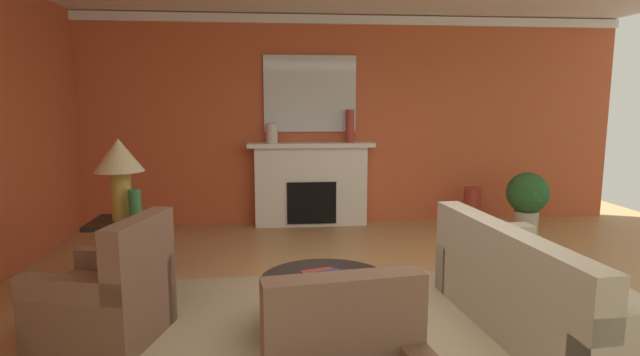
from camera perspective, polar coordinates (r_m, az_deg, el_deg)
name	(u,v)px	position (r m, az deg, el deg)	size (l,w,h in m)	color
ground_plane	(404,316)	(4.41, 9.46, -15.19)	(9.75, 9.75, 0.00)	tan
wall_fireplace	(345,121)	(7.42, 2.88, 6.48)	(8.10, 0.12, 3.00)	#C65633
crown_moulding	(347,20)	(7.43, 3.06, 17.45)	(8.10, 0.08, 0.12)	white
area_rug	(325,334)	(4.05, 0.63, -17.28)	(3.08, 2.69, 0.01)	tan
fireplace	(311,186)	(7.25, -1.03, -0.96)	(1.80, 0.35, 1.20)	white
mantel_mirror	(310,94)	(7.27, -1.14, 9.52)	(1.32, 0.04, 1.08)	silver
sofa	(540,297)	(4.28, 23.70, -12.27)	(1.06, 2.16, 0.85)	#BCB299
armchair_near_window	(108,301)	(4.17, -22.89, -12.70)	(0.97, 0.97, 0.95)	brown
coffee_table	(326,293)	(3.91, 0.63, -12.93)	(1.00, 1.00, 0.45)	black
side_table	(125,251)	(5.05, -21.26, -7.76)	(0.56, 0.56, 0.70)	black
table_lamp	(119,163)	(4.89, -21.79, 1.56)	(0.44, 0.44, 0.75)	#B28E38
vase_on_side_table	(135,206)	(4.79, -20.21, -3.00)	(0.11, 0.11, 0.30)	#33703D
vase_mantel_left	(272,133)	(7.09, -5.47, 5.06)	(0.16, 0.16, 0.28)	beige
vase_tall_corner	(472,207)	(7.55, 16.85, -3.17)	(0.25, 0.25, 0.56)	#9E3328
vase_mantel_right	(350,126)	(7.17, 3.39, 5.88)	(0.12, 0.12, 0.47)	#9E3328
book_red_cover	(321,276)	(3.86, 0.08, -11.00)	(0.26, 0.19, 0.05)	maroon
book_art_folio	(328,277)	(3.68, 0.86, -11.13)	(0.24, 0.15, 0.05)	navy
potted_plant	(527,197)	(7.40, 22.43, -2.02)	(0.56, 0.56, 0.83)	#BCB29E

